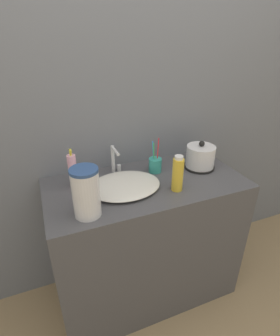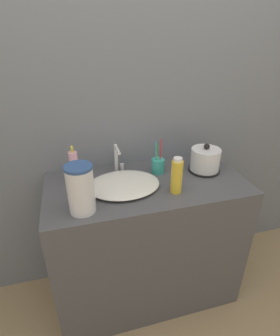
{
  "view_description": "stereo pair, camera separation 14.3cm",
  "coord_description": "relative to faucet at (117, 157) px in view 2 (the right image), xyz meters",
  "views": [
    {
      "loc": [
        -0.51,
        -0.9,
        1.63
      ],
      "look_at": [
        -0.04,
        0.28,
        0.97
      ],
      "focal_mm": 28.0,
      "sensor_mm": 36.0,
      "label": 1
    },
    {
      "loc": [
        -0.38,
        -0.95,
        1.63
      ],
      "look_at": [
        -0.04,
        0.28,
        0.97
      ],
      "focal_mm": 28.0,
      "sensor_mm": 36.0,
      "label": 2
    }
  ],
  "objects": [
    {
      "name": "shampoo_bottle",
      "position": [
        0.25,
        -0.31,
        0.0
      ],
      "size": [
        0.06,
        0.06,
        0.2
      ],
      "color": "gold",
      "rests_on": "vanity_counter"
    },
    {
      "name": "wall_back",
      "position": [
        0.13,
        0.11,
        0.33
      ],
      "size": [
        6.0,
        0.04,
        2.6
      ],
      "color": "slate",
      "rests_on": "ground_plane"
    },
    {
      "name": "ground_plane",
      "position": [
        0.13,
        -0.46,
        -0.97
      ],
      "size": [
        12.0,
        12.0,
        0.0
      ],
      "primitive_type": "plane",
      "color": "#997F5B"
    },
    {
      "name": "lotion_bottle",
      "position": [
        -0.26,
        -0.07,
        0.0
      ],
      "size": [
        0.05,
        0.05,
        0.22
      ],
      "color": "#EAA8C6",
      "rests_on": "vanity_counter"
    },
    {
      "name": "vanity_counter",
      "position": [
        0.13,
        -0.18,
        -0.53
      ],
      "size": [
        1.13,
        0.55,
        0.87
      ],
      "color": "#4C4C51",
      "rests_on": "ground_plane"
    },
    {
      "name": "toothbrush_cup",
      "position": [
        0.23,
        -0.08,
        -0.05
      ],
      "size": [
        0.08,
        0.08,
        0.22
      ],
      "color": "teal",
      "rests_on": "vanity_counter"
    },
    {
      "name": "electric_kettle",
      "position": [
        0.51,
        -0.13,
        -0.03
      ],
      "size": [
        0.19,
        0.19,
        0.18
      ],
      "color": "black",
      "rests_on": "vanity_counter"
    },
    {
      "name": "sink_basin",
      "position": [
        -0.01,
        -0.19,
        -0.08
      ],
      "size": [
        0.4,
        0.32,
        0.04
      ],
      "color": "silver",
      "rests_on": "vanity_counter"
    },
    {
      "name": "water_pitcher",
      "position": [
        -0.24,
        -0.35,
        0.03
      ],
      "size": [
        0.13,
        0.13,
        0.24
      ],
      "color": "silver",
      "rests_on": "vanity_counter"
    },
    {
      "name": "faucet",
      "position": [
        0.0,
        0.0,
        0.0
      ],
      "size": [
        0.06,
        0.13,
        0.17
      ],
      "color": "silver",
      "rests_on": "vanity_counter"
    }
  ]
}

